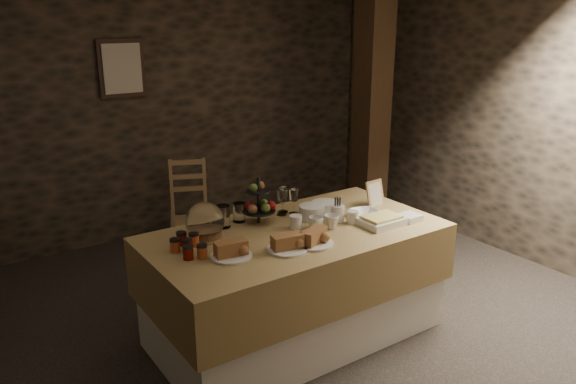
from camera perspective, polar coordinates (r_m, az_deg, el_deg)
ground_plane at (r=4.20m, az=-1.15°, el=-14.76°), size 5.50×5.00×0.01m
room_shell at (r=3.61m, az=-1.30°, el=6.64°), size 5.52×5.02×2.60m
buffet_table at (r=4.04m, az=0.75°, el=-8.53°), size 2.06×1.09×0.82m
chair at (r=5.83m, az=-10.21°, el=-1.42°), size 0.51×0.50×0.66m
timber_column at (r=6.01m, az=8.45°, el=8.36°), size 0.30×0.30×2.60m
framed_picture at (r=5.74m, az=-16.53°, el=11.95°), size 0.45×0.04×0.55m
plate_stack_a at (r=4.11m, az=2.42°, el=-2.04°), size 0.19×0.19×0.10m
plate_stack_b at (r=4.24m, az=3.74°, el=-1.54°), size 0.20×0.20×0.08m
cutlery_holder at (r=4.07m, az=5.03°, el=-2.17°), size 0.10×0.10×0.12m
cup_a at (r=3.92m, az=2.87°, el=-3.14°), size 0.14×0.14×0.09m
cup_b at (r=3.93m, az=4.44°, el=-3.04°), size 0.13×0.13×0.10m
mug_c at (r=3.92m, az=0.78°, el=-3.06°), size 0.09×0.09×0.09m
mug_d at (r=4.05m, az=6.61°, el=-2.55°), size 0.08×0.08×0.09m
bowl at (r=4.18m, az=7.79°, el=-2.22°), size 0.26×0.26×0.05m
cake_dome at (r=3.78m, az=-8.42°, el=-3.17°), size 0.26×0.26×0.26m
fruit_stand at (r=4.01m, az=-2.89°, el=-1.35°), size 0.24×0.24×0.34m
bread_platter_left at (r=3.49m, az=-5.81°, el=-6.00°), size 0.26×0.26×0.11m
bread_platter_center at (r=3.57m, az=-0.07°, el=-5.35°), size 0.26×0.26×0.11m
bread_platter_right at (r=3.66m, az=2.62°, el=-4.76°), size 0.26×0.26×0.11m
jam_jars at (r=3.60m, az=-10.12°, el=-5.46°), size 0.20×0.32×0.07m
tart_dish at (r=4.05m, az=9.50°, el=-2.88°), size 0.30×0.22×0.07m
square_dish at (r=4.18m, az=12.26°, el=-2.53°), size 0.14×0.14×0.04m
menu_frame at (r=4.43m, az=8.84°, el=-0.23°), size 0.18×0.08×0.22m
storage_jar_a at (r=3.96m, az=-6.62°, el=-2.49°), size 0.10×0.10×0.16m
storage_jar_b at (r=4.06m, az=-5.00°, el=-2.07°), size 0.09×0.09×0.14m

